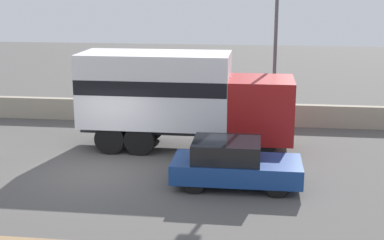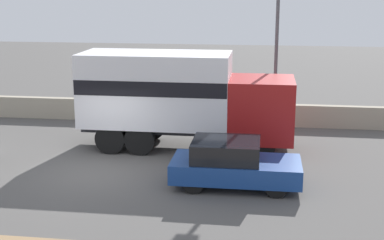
% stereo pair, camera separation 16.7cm
% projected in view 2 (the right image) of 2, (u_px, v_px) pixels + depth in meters
% --- Properties ---
extents(ground_plane, '(80.00, 80.00, 0.00)m').
position_uv_depth(ground_plane, '(100.00, 172.00, 17.29)').
color(ground_plane, '#514F4C').
extents(stone_wall_backdrop, '(60.00, 0.35, 0.95)m').
position_uv_depth(stone_wall_backdrop, '(146.00, 111.00, 23.73)').
color(stone_wall_backdrop, '#A39984').
rests_on(stone_wall_backdrop, ground_plane).
extents(street_lamp, '(0.56, 0.28, 7.18)m').
position_uv_depth(street_lamp, '(277.00, 31.00, 20.99)').
color(street_lamp, '#4C4C51').
rests_on(street_lamp, ground_plane).
extents(box_truck, '(7.69, 2.41, 3.53)m').
position_uv_depth(box_truck, '(179.00, 95.00, 19.43)').
color(box_truck, maroon).
rests_on(box_truck, ground_plane).
extents(car_hatchback, '(3.84, 1.78, 1.41)m').
position_uv_depth(car_hatchback, '(233.00, 164.00, 15.95)').
color(car_hatchback, navy).
rests_on(car_hatchback, ground_plane).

